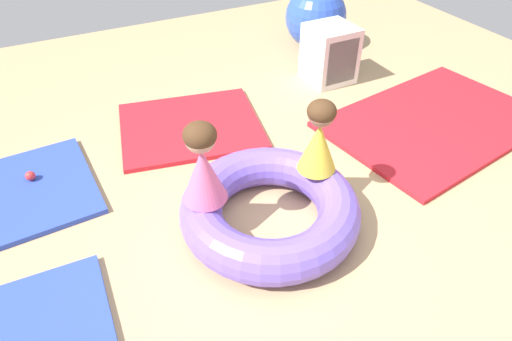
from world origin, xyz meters
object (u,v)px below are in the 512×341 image
at_px(inflatable_cushion, 270,209).
at_px(exercise_ball_large, 316,17).
at_px(child_in_pink, 202,164).
at_px(child_in_yellow, 319,137).
at_px(storage_cube, 331,55).
at_px(play_ball_red, 30,176).

height_order(inflatable_cushion, exercise_ball_large, exercise_ball_large).
bearing_deg(child_in_pink, inflatable_cushion, -29.63).
xyz_separation_m(inflatable_cushion, child_in_yellow, (0.40, 0.09, 0.39)).
height_order(inflatable_cushion, child_in_pink, child_in_pink).
bearing_deg(child_in_yellow, exercise_ball_large, -111.93).
distance_m(inflatable_cushion, child_in_pink, 0.58).
relative_size(child_in_pink, storage_cube, 0.98).
relative_size(child_in_pink, play_ball_red, 7.60).
relative_size(inflatable_cushion, play_ball_red, 16.39).
height_order(inflatable_cushion, child_in_yellow, child_in_yellow).
bearing_deg(exercise_ball_large, storage_cube, -112.54).
bearing_deg(exercise_ball_large, child_in_pink, -135.53).
distance_m(child_in_pink, storage_cube, 2.37).
distance_m(child_in_pink, exercise_ball_large, 3.14).
xyz_separation_m(exercise_ball_large, storage_cube, (-0.33, -0.80, -0.07)).
height_order(child_in_yellow, play_ball_red, child_in_yellow).
relative_size(play_ball_red, storage_cube, 0.13).
distance_m(inflatable_cushion, exercise_ball_large, 2.99).
relative_size(child_in_yellow, storage_cube, 0.92).
bearing_deg(storage_cube, play_ball_red, -172.60).
relative_size(child_in_yellow, play_ball_red, 7.18).
xyz_separation_m(child_in_yellow, exercise_ball_large, (1.45, 2.26, -0.18)).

